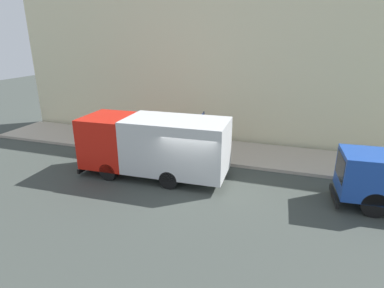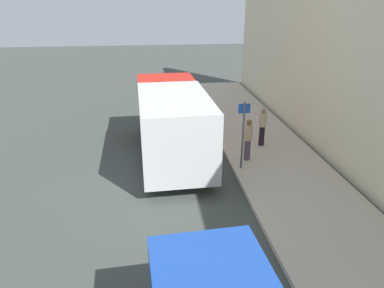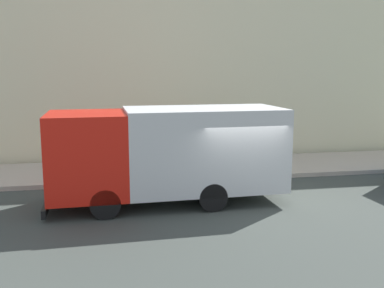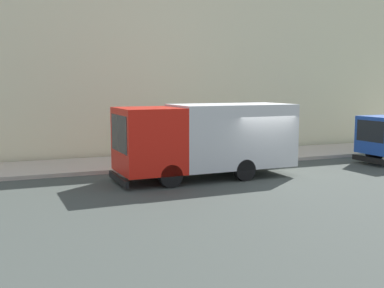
% 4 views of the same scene
% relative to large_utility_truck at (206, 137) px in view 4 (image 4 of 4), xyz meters
% --- Properties ---
extents(ground, '(80.00, 80.00, 0.00)m').
position_rel_large_utility_truck_xyz_m(ground, '(-0.76, -2.16, -1.65)').
color(ground, '#3B413C').
extents(sidewalk, '(3.85, 30.00, 0.17)m').
position_rel_large_utility_truck_xyz_m(sidewalk, '(4.16, -2.16, -1.57)').
color(sidewalk, '#B7A998').
rests_on(sidewalk, ground).
extents(building_facade, '(0.50, 30.00, 9.46)m').
position_rel_large_utility_truck_xyz_m(building_facade, '(6.59, -2.16, 3.08)').
color(building_facade, beige).
rests_on(building_facade, ground).
extents(large_utility_truck, '(2.80, 7.29, 2.95)m').
position_rel_large_utility_truck_xyz_m(large_utility_truck, '(0.00, 0.00, 0.00)').
color(large_utility_truck, red).
rests_on(large_utility_truck, ground).
extents(pedestrian_walking, '(0.45, 0.45, 1.71)m').
position_rel_large_utility_truck_xyz_m(pedestrian_walking, '(4.02, 0.39, -0.57)').
color(pedestrian_walking, black).
rests_on(pedestrian_walking, sidewalk).
extents(pedestrian_standing, '(0.40, 0.40, 1.72)m').
position_rel_large_utility_truck_xyz_m(pedestrian_standing, '(2.98, -0.99, -0.57)').
color(pedestrian_standing, '#504150').
rests_on(pedestrian_standing, sidewalk).
extents(street_sign_post, '(0.44, 0.08, 2.65)m').
position_rel_large_utility_truck_xyz_m(street_sign_post, '(2.55, -1.73, 0.08)').
color(street_sign_post, '#4C5156').
rests_on(street_sign_post, sidewalk).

